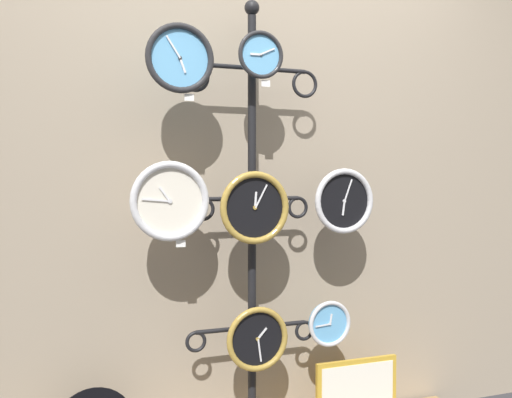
{
  "coord_description": "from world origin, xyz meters",
  "views": [
    {
      "loc": [
        -0.94,
        -2.07,
        1.23
      ],
      "look_at": [
        0.0,
        0.36,
        1.14
      ],
      "focal_mm": 42.0,
      "sensor_mm": 36.0,
      "label": 1
    }
  ],
  "objects_px": {
    "clock_middle_center": "(254,208)",
    "clock_middle_left": "(170,201)",
    "clock_bottom_right": "(329,324)",
    "clock_top_left": "(180,58)",
    "clock_middle_right": "(344,201)",
    "display_stand": "(252,287)",
    "clock_bottom_center": "(257,339)",
    "clock_top_center": "(259,55)",
    "picture_frame": "(357,393)"
  },
  "relations": [
    {
      "from": "clock_middle_center",
      "to": "clock_middle_left",
      "type": "bearing_deg",
      "value": 178.04
    },
    {
      "from": "clock_top_left",
      "to": "clock_middle_left",
      "type": "xyz_separation_m",
      "value": [
        -0.04,
        0.01,
        -0.58
      ]
    },
    {
      "from": "clock_top_left",
      "to": "clock_bottom_center",
      "type": "xyz_separation_m",
      "value": [
        0.34,
        0.02,
        -1.18
      ]
    },
    {
      "from": "clock_top_center",
      "to": "clock_bottom_center",
      "type": "relative_size",
      "value": 0.72
    },
    {
      "from": "clock_bottom_right",
      "to": "clock_top_center",
      "type": "bearing_deg",
      "value": -176.52
    },
    {
      "from": "clock_top_center",
      "to": "clock_bottom_right",
      "type": "distance_m",
      "value": 1.24
    },
    {
      "from": "clock_middle_left",
      "to": "clock_bottom_center",
      "type": "height_order",
      "value": "clock_middle_left"
    },
    {
      "from": "clock_top_center",
      "to": "clock_bottom_center",
      "type": "xyz_separation_m",
      "value": [
        -0.0,
        0.02,
        -1.22
      ]
    },
    {
      "from": "clock_top_center",
      "to": "clock_bottom_center",
      "type": "height_order",
      "value": "clock_top_center"
    },
    {
      "from": "display_stand",
      "to": "clock_middle_left",
      "type": "xyz_separation_m",
      "value": [
        -0.39,
        -0.09,
        0.39
      ]
    },
    {
      "from": "clock_top_left",
      "to": "clock_bottom_right",
      "type": "height_order",
      "value": "clock_top_left"
    },
    {
      "from": "clock_top_left",
      "to": "clock_bottom_center",
      "type": "distance_m",
      "value": 1.23
    },
    {
      "from": "display_stand",
      "to": "clock_bottom_center",
      "type": "xyz_separation_m",
      "value": [
        -0.01,
        -0.09,
        -0.21
      ]
    },
    {
      "from": "clock_top_center",
      "to": "clock_top_left",
      "type": "bearing_deg",
      "value": 179.89
    },
    {
      "from": "display_stand",
      "to": "clock_middle_center",
      "type": "xyz_separation_m",
      "value": [
        -0.03,
        -0.1,
        0.36
      ]
    },
    {
      "from": "picture_frame",
      "to": "display_stand",
      "type": "bearing_deg",
      "value": 171.33
    },
    {
      "from": "clock_middle_left",
      "to": "picture_frame",
      "type": "relative_size",
      "value": 0.78
    },
    {
      "from": "clock_middle_right",
      "to": "clock_bottom_right",
      "type": "distance_m",
      "value": 0.56
    },
    {
      "from": "display_stand",
      "to": "clock_middle_center",
      "type": "distance_m",
      "value": 0.38
    },
    {
      "from": "clock_bottom_center",
      "to": "picture_frame",
      "type": "bearing_deg",
      "value": 1.05
    },
    {
      "from": "clock_middle_center",
      "to": "clock_bottom_center",
      "type": "height_order",
      "value": "clock_middle_center"
    },
    {
      "from": "clock_top_left",
      "to": "clock_middle_center",
      "type": "relative_size",
      "value": 0.91
    },
    {
      "from": "clock_top_center",
      "to": "picture_frame",
      "type": "relative_size",
      "value": 0.49
    },
    {
      "from": "clock_top_center",
      "to": "clock_middle_center",
      "type": "bearing_deg",
      "value": -170.77
    },
    {
      "from": "clock_bottom_right",
      "to": "clock_middle_left",
      "type": "bearing_deg",
      "value": -179.01
    },
    {
      "from": "clock_middle_center",
      "to": "clock_bottom_center",
      "type": "relative_size",
      "value": 1.1
    },
    {
      "from": "clock_middle_right",
      "to": "clock_bottom_center",
      "type": "relative_size",
      "value": 1.06
    },
    {
      "from": "clock_middle_left",
      "to": "clock_bottom_center",
      "type": "distance_m",
      "value": 0.72
    },
    {
      "from": "clock_middle_center",
      "to": "clock_middle_right",
      "type": "bearing_deg",
      "value": 3.03
    },
    {
      "from": "clock_middle_center",
      "to": "clock_bottom_right",
      "type": "distance_m",
      "value": 0.66
    },
    {
      "from": "display_stand",
      "to": "clock_middle_center",
      "type": "height_order",
      "value": "display_stand"
    },
    {
      "from": "clock_top_center",
      "to": "picture_frame",
      "type": "height_order",
      "value": "clock_top_center"
    },
    {
      "from": "picture_frame",
      "to": "clock_bottom_center",
      "type": "bearing_deg",
      "value": -178.95
    },
    {
      "from": "display_stand",
      "to": "clock_top_center",
      "type": "bearing_deg",
      "value": -92.47
    },
    {
      "from": "display_stand",
      "to": "picture_frame",
      "type": "xyz_separation_m",
      "value": [
        0.5,
        -0.08,
        -0.52
      ]
    },
    {
      "from": "clock_top_center",
      "to": "picture_frame",
      "type": "bearing_deg",
      "value": 2.86
    },
    {
      "from": "clock_middle_left",
      "to": "clock_middle_center",
      "type": "relative_size",
      "value": 1.05
    },
    {
      "from": "clock_top_left",
      "to": "clock_middle_right",
      "type": "distance_m",
      "value": 0.97
    },
    {
      "from": "clock_middle_right",
      "to": "clock_middle_center",
      "type": "bearing_deg",
      "value": -176.97
    },
    {
      "from": "clock_bottom_right",
      "to": "picture_frame",
      "type": "distance_m",
      "value": 0.37
    },
    {
      "from": "clock_middle_center",
      "to": "clock_top_center",
      "type": "bearing_deg",
      "value": 9.23
    },
    {
      "from": "clock_top_left",
      "to": "clock_bottom_center",
      "type": "height_order",
      "value": "clock_top_left"
    },
    {
      "from": "clock_middle_left",
      "to": "picture_frame",
      "type": "bearing_deg",
      "value": 1.06
    },
    {
      "from": "clock_bottom_center",
      "to": "clock_top_left",
      "type": "bearing_deg",
      "value": -177.47
    },
    {
      "from": "clock_top_left",
      "to": "picture_frame",
      "type": "distance_m",
      "value": 1.72
    },
    {
      "from": "clock_middle_left",
      "to": "clock_bottom_right",
      "type": "height_order",
      "value": "clock_middle_left"
    },
    {
      "from": "clock_middle_left",
      "to": "clock_middle_center",
      "type": "xyz_separation_m",
      "value": [
        0.36,
        -0.01,
        -0.03
      ]
    },
    {
      "from": "picture_frame",
      "to": "clock_top_left",
      "type": "bearing_deg",
      "value": -178.35
    },
    {
      "from": "clock_top_left",
      "to": "clock_middle_right",
      "type": "bearing_deg",
      "value": 1.42
    },
    {
      "from": "display_stand",
      "to": "clock_bottom_right",
      "type": "xyz_separation_m",
      "value": [
        0.35,
        -0.08,
        -0.18
      ]
    }
  ]
}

